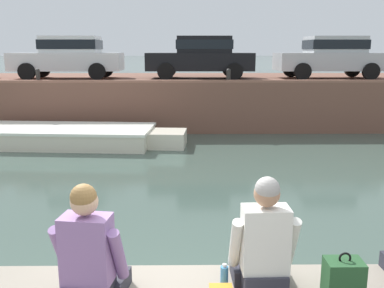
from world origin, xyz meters
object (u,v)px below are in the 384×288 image
Objects in this scene: person_seated_left at (90,258)px; car_centre_black at (201,55)px; person_seated_right at (263,247)px; mooring_bollard_west at (38,75)px; car_right_inner_silver at (331,55)px; backpack_on_ledge at (342,281)px; boat_moored_west_cream at (72,136)px; car_left_inner_white at (69,55)px; mooring_bollard_mid at (229,75)px; bottle_drink at (224,276)px.

car_centre_black is at bearing 84.62° from person_seated_left.
mooring_bollard_west is at bearing 116.29° from person_seated_right.
car_right_inner_silver is 14.02m from person_seated_right.
person_seated_right is (1.33, 0.16, 0.00)m from person_seated_left.
mooring_bollard_west is 1.09× the size of backpack_on_ledge.
boat_moored_west_cream is at bearing 105.84° from person_seated_left.
mooring_bollard_west is (-0.55, -1.90, -0.61)m from car_left_inner_white.
boat_moored_west_cream is at bearing -156.66° from car_right_inner_silver.
car_centre_black reaches higher than person_seated_right.
mooring_bollard_mid reaches higher than bottle_drink.
mooring_bollard_west is 12.37m from bottle_drink.
backpack_on_ledge is (5.57, -13.26, -1.52)m from car_left_inner_white.
car_centre_black is 13.17m from person_seated_right.
car_centre_black is 13.16m from bottle_drink.
person_seated_left is (4.21, -11.36, -0.71)m from mooring_bollard_west.
mooring_bollard_mid is at bearing -18.31° from car_left_inner_white.
bottle_drink is 0.91m from backpack_on_ledge.
car_centre_black is 13.39m from person_seated_left.
boat_moored_west_cream is 10.01m from bottle_drink.
car_right_inner_silver reaches higher than mooring_bollard_west.
mooring_bollard_mid is 0.46× the size of person_seated_left.
car_left_inner_white is 1.02× the size of car_centre_black.
mooring_bollard_mid reaches higher than boat_moored_west_cream.
person_seated_right reaches higher than backpack_on_ledge.
person_seated_left is at bearing -168.70° from bottle_drink.
mooring_bollard_west reaches higher than backpack_on_ledge.
car_left_inner_white reaches higher than mooring_bollard_mid.
car_left_inner_white is 9.02× the size of mooring_bollard_mid.
backpack_on_ledge is (0.66, -13.26, -1.52)m from car_centre_black.
bottle_drink is (1.03, 0.21, -0.28)m from person_seated_left.
bottle_drink is (4.69, -13.06, -1.59)m from car_left_inner_white.
boat_moored_west_cream is 1.58× the size of car_left_inner_white.
car_centre_black reaches higher than mooring_bollard_west.
person_seated_left is 1.34m from person_seated_right.
bottle_drink is (-0.30, 0.05, -0.28)m from person_seated_right.
car_right_inner_silver is at bearing 23.34° from boat_moored_west_cream.
boat_moored_west_cream is at bearing -75.62° from car_left_inner_white.
car_right_inner_silver is (9.77, -0.00, -0.00)m from car_left_inner_white.
car_left_inner_white is at bearing 180.00° from car_right_inner_silver.
mooring_bollard_mid reaches higher than person_seated_left.
backpack_on_ledge is at bearing -107.55° from car_right_inner_silver.
backpack_on_ledge is at bearing 0.17° from person_seated_left.
car_centre_black is at bearing 19.22° from mooring_bollard_west.
car_centre_black is 8.85× the size of mooring_bollard_west.
person_seated_left is (-2.09, -11.36, -0.71)m from mooring_bollard_mid.
car_left_inner_white is 13.97m from bottle_drink.
person_seated_right is at bearing 6.85° from person_seated_left.
mooring_bollard_mid reaches higher than person_seated_right.
backpack_on_ledge reaches higher than bottle_drink.
backpack_on_ledge is at bearing -90.91° from mooring_bollard_mid.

